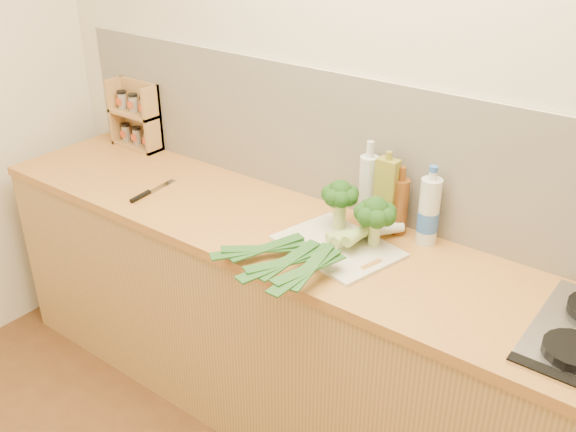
{
  "coord_description": "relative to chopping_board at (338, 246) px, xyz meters",
  "views": [
    {
      "loc": [
        1.08,
        -0.5,
        2.07
      ],
      "look_at": [
        -0.13,
        1.1,
        1.02
      ],
      "focal_mm": 40.0,
      "sensor_mm": 36.0,
      "label": 1
    }
  ],
  "objects": [
    {
      "name": "leek_front",
      "position": [
        -0.02,
        -0.01,
        0.03
      ],
      "size": [
        0.45,
        0.62,
        0.04
      ],
      "rotation": [
        0.0,
        0.0,
        -0.61
      ],
      "color": "white",
      "rests_on": "chopping_board"
    },
    {
      "name": "leek_mid",
      "position": [
        0.01,
        -0.07,
        0.05
      ],
      "size": [
        0.22,
        0.61,
        0.04
      ],
      "rotation": [
        0.0,
        0.0,
        -0.27
      ],
      "color": "white",
      "rests_on": "chopping_board"
    },
    {
      "name": "broccoli_left",
      "position": [
        -0.07,
        0.11,
        0.14
      ],
      "size": [
        0.14,
        0.14,
        0.19
      ],
      "color": "#B3C372",
      "rests_on": "chopping_board"
    },
    {
      "name": "glass_bottle",
      "position": [
        -0.02,
        0.24,
        0.13
      ],
      "size": [
        0.07,
        0.07,
        0.33
      ],
      "color": "silver",
      "rests_on": "counter"
    },
    {
      "name": "oil_tin",
      "position": [
        0.07,
        0.21,
        0.14
      ],
      "size": [
        0.08,
        0.05,
        0.32
      ],
      "color": "olive",
      "rests_on": "counter"
    },
    {
      "name": "chopping_board",
      "position": [
        0.0,
        0.0,
        0.0
      ],
      "size": [
        0.48,
        0.4,
        0.01
      ],
      "primitive_type": "cube",
      "rotation": [
        0.0,
        0.0,
        -0.25
      ],
      "color": "#ECE6CD",
      "rests_on": "counter"
    },
    {
      "name": "amber_bottle",
      "position": [
        0.11,
        0.24,
        0.11
      ],
      "size": [
        0.06,
        0.06,
        0.26
      ],
      "color": "brown",
      "rests_on": "counter"
    },
    {
      "name": "chefs_knife",
      "position": [
        -0.88,
        -0.12,
        0.0
      ],
      "size": [
        0.05,
        0.27,
        0.02
      ],
      "rotation": [
        0.0,
        0.0,
        0.11
      ],
      "color": "silver",
      "rests_on": "counter"
    },
    {
      "name": "counter",
      "position": [
        -0.02,
        0.01,
        -0.46
      ],
      "size": [
        3.2,
        0.62,
        0.9
      ],
      "color": "tan",
      "rests_on": "ground"
    },
    {
      "name": "water_bottle",
      "position": [
        0.23,
        0.23,
        0.11
      ],
      "size": [
        0.08,
        0.08,
        0.28
      ],
      "color": "silver",
      "rests_on": "counter"
    },
    {
      "name": "broccoli_right",
      "position": [
        0.1,
        0.08,
        0.13
      ],
      "size": [
        0.15,
        0.15,
        0.19
      ],
      "color": "#B3C372",
      "rests_on": "chopping_board"
    },
    {
      "name": "room_shell",
      "position": [
        -0.02,
        0.3,
        0.26
      ],
      "size": [
        3.5,
        3.5,
        3.5
      ],
      "color": "beige",
      "rests_on": "ground"
    },
    {
      "name": "spice_rack",
      "position": [
        -1.34,
        0.25,
        0.14
      ],
      "size": [
        0.27,
        0.11,
        0.33
      ],
      "color": "tan",
      "rests_on": "counter"
    },
    {
      "name": "leek_back",
      "position": [
        0.07,
        -0.07,
        0.07
      ],
      "size": [
        0.1,
        0.64,
        0.04
      ],
      "rotation": [
        0.0,
        0.0,
        -0.02
      ],
      "color": "white",
      "rests_on": "chopping_board"
    }
  ]
}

